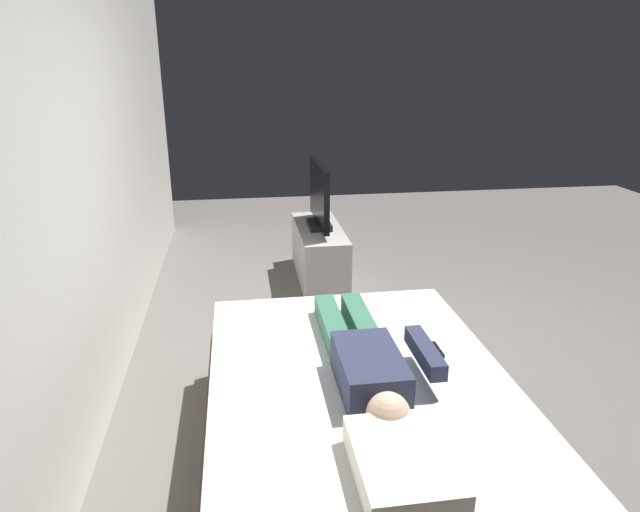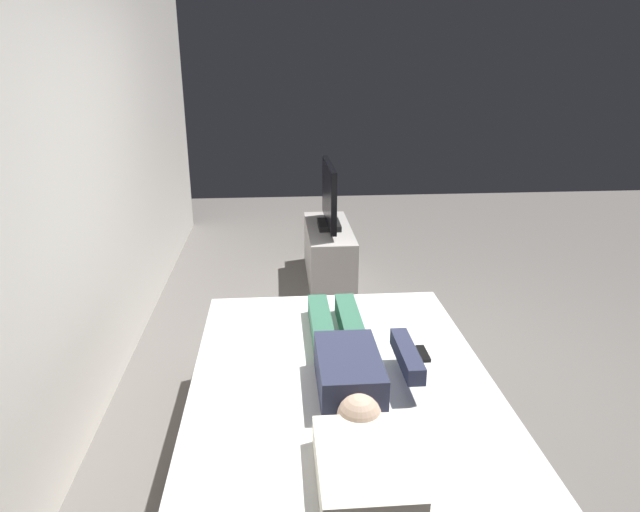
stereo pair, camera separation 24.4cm
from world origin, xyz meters
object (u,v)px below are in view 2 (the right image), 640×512
object	(u,v)px
tv_stand	(329,253)
tv	(329,197)
pillow	(365,469)
remote	(423,353)
bed	(341,427)
person	(348,359)

from	to	relation	value
tv_stand	tv	xyz separation A→B (m)	(0.00, 0.00, 0.53)
pillow	remote	size ratio (longest dim) A/B	3.20
bed	person	distance (m)	0.36
pillow	tv_stand	xyz separation A→B (m)	(3.29, -0.19, -0.35)
person	remote	xyz separation A→B (m)	(0.15, -0.40, -0.07)
tv	person	bearing A→B (deg)	176.61
bed	pillow	size ratio (longest dim) A/B	4.22
person	tv	distance (m)	2.58
person	pillow	bearing A→B (deg)	177.36
pillow	tv_stand	size ratio (longest dim) A/B	0.44
tv	bed	bearing A→B (deg)	175.92
bed	tv_stand	world-z (taller)	bed
bed	person	world-z (taller)	person
pillow	person	world-z (taller)	person
bed	person	bearing A→B (deg)	-49.00
person	tv	world-z (taller)	tv
remote	tv_stand	size ratio (longest dim) A/B	0.14
remote	tv	size ratio (longest dim) A/B	0.17
person	remote	world-z (taller)	person
bed	remote	bearing A→B (deg)	-67.66
tv	tv_stand	bearing A→B (deg)	180.00
person	bed	bearing A→B (deg)	131.00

